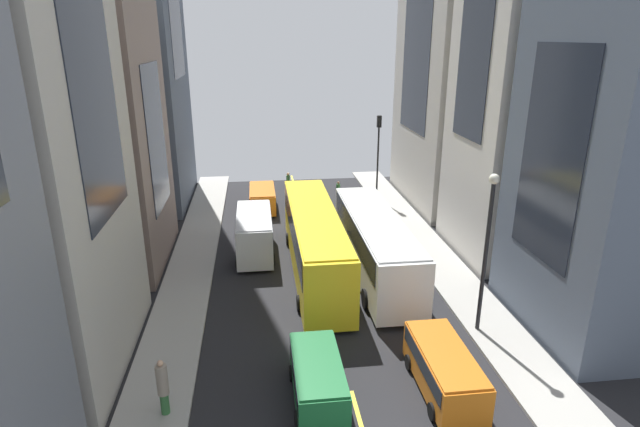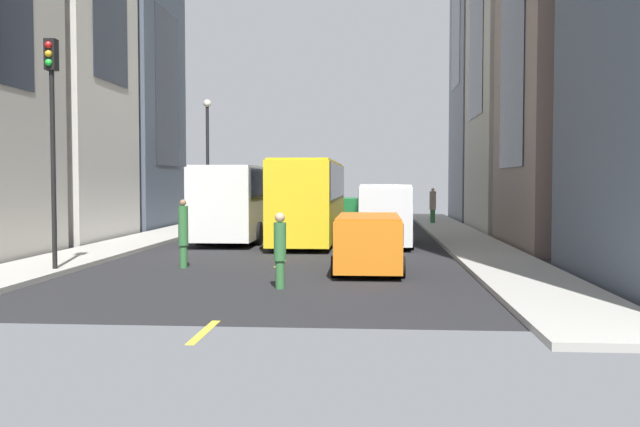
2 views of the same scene
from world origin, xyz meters
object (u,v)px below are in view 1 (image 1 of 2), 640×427
pedestrian_walking_far (288,183)px  pedestrian_crossing_near (338,194)px  car_orange_2 (262,197)px  city_bus_white (375,240)px  delivery_van_white (254,231)px  traffic_light_near_corner (378,143)px  streetcar_yellow (315,237)px  car_green_0 (318,378)px  car_orange_1 (444,367)px  pedestrian_waiting_curb (163,386)px

pedestrian_walking_far → pedestrian_crossing_near: pedestrian_crossing_near is taller
car_orange_2 → pedestrian_walking_far: size_ratio=2.33×
city_bus_white → delivery_van_white: city_bus_white is taller
city_bus_white → traffic_light_near_corner: (-3.19, -13.23, 2.72)m
streetcar_yellow → car_green_0: (1.12, 10.75, -1.14)m
car_orange_2 → pedestrian_crossing_near: (-5.77, 0.40, 0.14)m
city_bus_white → pedestrian_crossing_near: (0.21, -11.60, -0.87)m
car_green_0 → car_orange_1: (-4.72, 0.03, 0.03)m
car_green_0 → pedestrian_crossing_near: size_ratio=1.94×
car_orange_1 → car_orange_2: 23.02m
delivery_van_white → pedestrian_crossing_near: 10.28m
traffic_light_near_corner → pedestrian_crossing_near: bearing=25.6°
streetcar_yellow → car_green_0: 10.87m
delivery_van_white → pedestrian_waiting_curb: (3.19, 13.84, -0.24)m
car_orange_2 → pedestrian_waiting_curb: size_ratio=2.09×
city_bus_white → streetcar_yellow: 3.35m
car_green_0 → traffic_light_near_corner: (-7.59, -23.34, 3.74)m
traffic_light_near_corner → pedestrian_waiting_curb: bearing=61.1°
car_orange_2 → pedestrian_crossing_near: pedestrian_crossing_near is taller
city_bus_white → car_green_0: (4.40, 10.11, -1.03)m
streetcar_yellow → pedestrian_walking_far: size_ratio=6.92×
pedestrian_crossing_near → pedestrian_waiting_curb: bearing=-86.1°
delivery_van_white → traffic_light_near_corner: traffic_light_near_corner is taller
pedestrian_walking_far → car_green_0: bearing=-131.0°
streetcar_yellow → pedestrian_waiting_curb: streetcar_yellow is taller
car_orange_2 → pedestrian_walking_far: pedestrian_walking_far is taller
city_bus_white → pedestrian_walking_far: 16.04m
traffic_light_near_corner → streetcar_yellow: bearing=62.8°
streetcar_yellow → delivery_van_white: size_ratio=2.31×
city_bus_white → pedestrian_crossing_near: 11.63m
city_bus_white → pedestrian_walking_far: size_ratio=6.22×
car_orange_1 → city_bus_white: bearing=-88.2°
delivery_van_white → car_green_0: delivery_van_white is taller
pedestrian_walking_far → delivery_van_white: bearing=-142.8°
traffic_light_near_corner → car_orange_1: bearing=83.0°
pedestrian_crossing_near → traffic_light_near_corner: size_ratio=0.32×
streetcar_yellow → delivery_van_white: bearing=-41.3°
pedestrian_crossing_near → traffic_light_near_corner: (-3.40, -1.63, 3.59)m
delivery_van_white → car_orange_1: bearing=116.8°
pedestrian_walking_far → car_orange_2: bearing=-161.4°
delivery_van_white → pedestrian_walking_far: size_ratio=2.99×
pedestrian_walking_far → pedestrian_crossing_near: bearing=-87.6°
car_orange_2 → pedestrian_walking_far: bearing=-121.8°
car_orange_2 → pedestrian_walking_far: (-2.21, -3.56, 0.04)m
streetcar_yellow → car_orange_2: 11.73m
pedestrian_walking_far → traffic_light_near_corner: bearing=-58.2°
car_orange_1 → pedestrian_crossing_near: pedestrian_crossing_near is taller
city_bus_white → pedestrian_crossing_near: size_ratio=5.59×
streetcar_yellow → traffic_light_near_corner: (-6.47, -12.59, 2.60)m
car_green_0 → pedestrian_waiting_curb: bearing=1.9°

